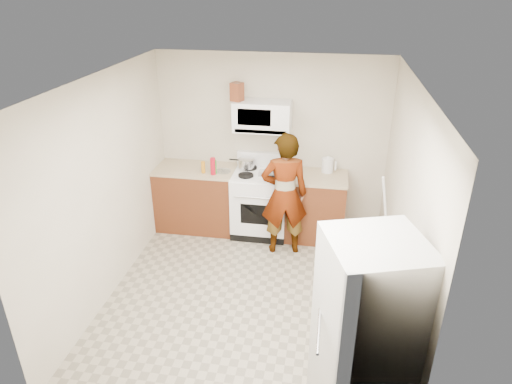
% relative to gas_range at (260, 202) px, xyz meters
% --- Properties ---
extents(floor, '(3.60, 3.60, 0.00)m').
position_rel_gas_range_xyz_m(floor, '(0.10, -1.48, -0.49)').
color(floor, gray).
rests_on(floor, ground).
extents(back_wall, '(3.20, 0.02, 2.50)m').
position_rel_gas_range_xyz_m(back_wall, '(0.10, 0.31, 0.76)').
color(back_wall, beige).
rests_on(back_wall, floor).
extents(right_wall, '(0.02, 3.60, 2.50)m').
position_rel_gas_range_xyz_m(right_wall, '(1.69, -1.48, 0.76)').
color(right_wall, beige).
rests_on(right_wall, floor).
extents(cabinet_left, '(1.12, 0.62, 0.90)m').
position_rel_gas_range_xyz_m(cabinet_left, '(-0.94, 0.01, -0.04)').
color(cabinet_left, brown).
rests_on(cabinet_left, floor).
extents(counter_left, '(1.14, 0.64, 0.03)m').
position_rel_gas_range_xyz_m(counter_left, '(-0.94, 0.01, 0.43)').
color(counter_left, tan).
rests_on(counter_left, cabinet_left).
extents(cabinet_right, '(0.80, 0.62, 0.90)m').
position_rel_gas_range_xyz_m(cabinet_right, '(0.78, 0.01, -0.04)').
color(cabinet_right, brown).
rests_on(cabinet_right, floor).
extents(counter_right, '(0.82, 0.64, 0.03)m').
position_rel_gas_range_xyz_m(counter_right, '(0.78, 0.01, 0.43)').
color(counter_right, tan).
rests_on(counter_right, cabinet_right).
extents(gas_range, '(0.76, 0.65, 1.13)m').
position_rel_gas_range_xyz_m(gas_range, '(0.00, 0.00, 0.00)').
color(gas_range, white).
rests_on(gas_range, floor).
extents(microwave, '(0.76, 0.38, 0.40)m').
position_rel_gas_range_xyz_m(microwave, '(0.00, 0.13, 1.21)').
color(microwave, white).
rests_on(microwave, back_wall).
extents(person, '(0.68, 0.52, 1.67)m').
position_rel_gas_range_xyz_m(person, '(0.38, -0.44, 0.35)').
color(person, tan).
rests_on(person, floor).
extents(fridge, '(0.88, 0.88, 1.70)m').
position_rel_gas_range_xyz_m(fridge, '(1.30, -2.87, 0.36)').
color(fridge, silver).
rests_on(fridge, floor).
extents(kettle, '(0.20, 0.20, 0.19)m').
position_rel_gas_range_xyz_m(kettle, '(0.91, 0.18, 0.55)').
color(kettle, silver).
rests_on(kettle, counter_right).
extents(jug, '(0.18, 0.18, 0.24)m').
position_rel_gas_range_xyz_m(jug, '(-0.33, 0.09, 1.53)').
color(jug, brown).
rests_on(jug, microwave).
extents(saucepan, '(0.23, 0.23, 0.12)m').
position_rel_gas_range_xyz_m(saucepan, '(-0.22, 0.11, 0.53)').
color(saucepan, silver).
rests_on(saucepan, gas_range).
extents(tray, '(0.25, 0.17, 0.05)m').
position_rel_gas_range_xyz_m(tray, '(0.11, -0.05, 0.47)').
color(tray, white).
rests_on(tray, gas_range).
extents(bottle_spray, '(0.08, 0.08, 0.24)m').
position_rel_gas_range_xyz_m(bottle_spray, '(-0.63, -0.17, 0.57)').
color(bottle_spray, '#B30D20').
rests_on(bottle_spray, counter_left).
extents(bottle_hot_sauce, '(0.06, 0.06, 0.17)m').
position_rel_gas_range_xyz_m(bottle_hot_sauce, '(-0.78, -0.14, 0.53)').
color(bottle_hot_sauce, orange).
rests_on(bottle_hot_sauce, counter_left).
extents(bottle_green_cap, '(0.07, 0.07, 0.20)m').
position_rel_gas_range_xyz_m(bottle_green_cap, '(-0.62, -0.15, 0.55)').
color(bottle_green_cap, '#188625').
rests_on(bottle_green_cap, counter_left).
extents(pot_lid, '(0.26, 0.26, 0.01)m').
position_rel_gas_range_xyz_m(pot_lid, '(-0.52, -0.05, 0.45)').
color(pot_lid, white).
rests_on(pot_lid, counter_left).
extents(broom, '(0.28, 0.15, 1.32)m').
position_rel_gas_range_xyz_m(broom, '(1.66, -0.75, 0.18)').
color(broom, white).
rests_on(broom, floor).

